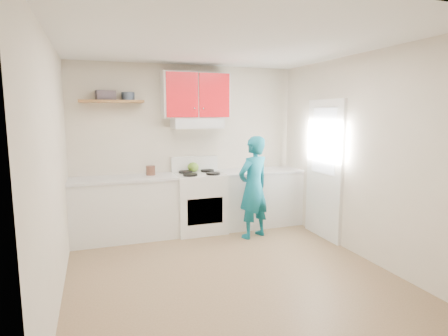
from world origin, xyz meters
name	(u,v)px	position (x,y,z in m)	size (l,w,h in m)	color
floor	(227,271)	(0.00, 0.00, 0.00)	(3.80, 3.80, 0.00)	brown
ceiling	(228,43)	(0.00, 0.00, 2.60)	(3.60, 3.80, 0.04)	white
back_wall	(187,148)	(0.00, 1.90, 1.30)	(3.60, 0.04, 2.60)	beige
front_wall	(327,198)	(0.00, -1.90, 1.30)	(3.60, 0.04, 2.60)	beige
left_wall	(54,170)	(-1.80, 0.00, 1.30)	(0.04, 3.80, 2.60)	beige
right_wall	(359,156)	(1.80, 0.00, 1.30)	(0.04, 3.80, 2.60)	beige
door	(324,170)	(1.78, 0.70, 1.02)	(0.05, 0.85, 2.05)	white
door_glass	(324,141)	(1.75, 0.70, 1.45)	(0.01, 0.55, 0.95)	white
counter_left	(125,209)	(-1.04, 1.60, 0.45)	(1.52, 0.60, 0.90)	silver
counter_right	(259,198)	(1.14, 1.60, 0.45)	(1.32, 0.60, 0.90)	silver
stove	(199,203)	(0.10, 1.57, 0.46)	(0.76, 0.65, 0.92)	white
range_hood	(197,123)	(0.10, 1.68, 1.70)	(0.76, 0.44, 0.15)	silver
upper_cabinets	(196,96)	(0.10, 1.73, 2.12)	(1.02, 0.33, 0.70)	red
shelf	(112,101)	(-1.15, 1.75, 2.02)	(0.90, 0.30, 0.04)	brown
books	(106,95)	(-1.23, 1.79, 2.11)	(0.26, 0.19, 0.14)	#413A42
tin	(128,96)	(-0.91, 1.76, 2.10)	(0.19, 0.19, 0.12)	#333D4C
kettle	(193,167)	(0.06, 1.78, 1.00)	(0.18, 0.18, 0.15)	olive
crock	(151,171)	(-0.63, 1.68, 0.98)	(0.14, 0.14, 0.16)	#523023
cutting_board	(251,172)	(0.95, 1.52, 0.91)	(0.33, 0.24, 0.02)	olive
silicone_mat	(282,171)	(1.50, 1.50, 0.90)	(0.31, 0.26, 0.01)	red
person	(253,187)	(0.78, 1.03, 0.76)	(0.56, 0.36, 1.52)	#0C5E72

